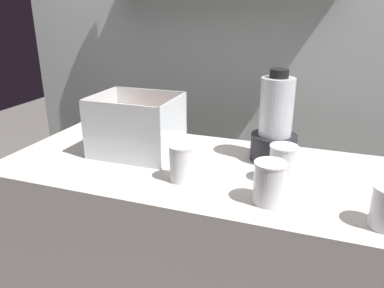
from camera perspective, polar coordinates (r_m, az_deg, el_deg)
name	(u,v)px	position (r m, az deg, el deg)	size (l,w,h in m)	color
counter	(192,266)	(1.60, 0.00, -18.10)	(1.40, 0.64, 0.90)	beige
back_wall_unit	(241,43)	(2.00, 7.54, 15.02)	(2.60, 0.24, 2.50)	silver
carrot_display_bin	(138,135)	(1.47, -8.26, 1.38)	(0.32, 0.26, 0.23)	white
blender_pitcher	(275,126)	(1.39, 12.58, 2.71)	(0.17, 0.17, 0.34)	black
juice_cup_beet_far_left	(181,165)	(1.22, -1.66, -3.29)	(0.08, 0.08, 0.12)	white
juice_cup_beet_left	(269,185)	(1.11, 11.71, -6.21)	(0.10, 0.10, 0.13)	white
juice_cup_mango_middle	(282,167)	(1.25, 13.64, -3.38)	(0.09, 0.09, 0.13)	white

